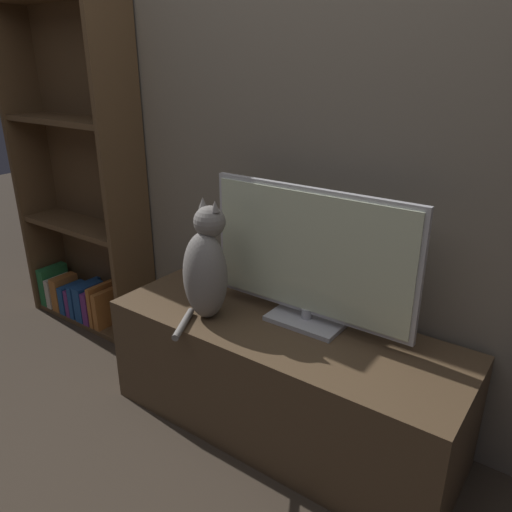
# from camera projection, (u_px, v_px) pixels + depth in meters

# --- Properties ---
(wall_back) EXTENTS (4.80, 0.05, 2.60)m
(wall_back) POSITION_uv_depth(u_px,v_px,m) (330.00, 120.00, 1.99)
(wall_back) COLOR #756B5B
(wall_back) RESTS_ON ground_plane
(tv_stand) EXTENTS (1.51, 0.54, 0.51)m
(tv_stand) POSITION_uv_depth(u_px,v_px,m) (281.00, 378.00, 2.14)
(tv_stand) COLOR brown
(tv_stand) RESTS_ON ground_plane
(tv) EXTENTS (0.90, 0.19, 0.57)m
(tv) POSITION_uv_depth(u_px,v_px,m) (309.00, 258.00, 1.97)
(tv) COLOR #B7B7BC
(tv) RESTS_ON tv_stand
(cat) EXTENTS (0.22, 0.34, 0.51)m
(cat) POSITION_uv_depth(u_px,v_px,m) (206.00, 269.00, 2.05)
(cat) COLOR gray
(cat) RESTS_ON tv_stand
(bookshelf) EXTENTS (0.87, 0.28, 1.83)m
(bookshelf) POSITION_uv_depth(u_px,v_px,m) (84.00, 194.00, 2.90)
(bookshelf) COLOR brown
(bookshelf) RESTS_ON ground_plane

